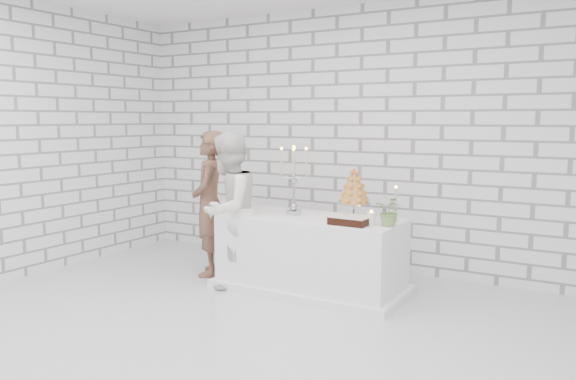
% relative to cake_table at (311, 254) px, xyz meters
% --- Properties ---
extents(ground, '(6.00, 5.00, 0.01)m').
position_rel_cake_table_xyz_m(ground, '(0.05, -1.39, -0.38)').
color(ground, silver).
rests_on(ground, ground).
extents(wall_back, '(6.00, 0.01, 3.00)m').
position_rel_cake_table_xyz_m(wall_back, '(0.05, 1.11, 1.12)').
color(wall_back, white).
rests_on(wall_back, ground).
extents(cake_table, '(1.80, 0.80, 0.75)m').
position_rel_cake_table_xyz_m(cake_table, '(0.00, 0.00, 0.00)').
color(cake_table, white).
rests_on(cake_table, ground).
extents(groom, '(0.61, 0.69, 1.60)m').
position_rel_cake_table_xyz_m(groom, '(-1.24, -0.03, 0.42)').
color(groom, brown).
rests_on(groom, ground).
extents(bride, '(0.68, 0.83, 1.59)m').
position_rel_cake_table_xyz_m(bride, '(-0.80, -0.29, 0.42)').
color(bride, white).
rests_on(bride, ground).
extents(candelabra, '(0.36, 0.36, 0.71)m').
position_rel_cake_table_xyz_m(candelabra, '(-0.22, 0.04, 0.73)').
color(candelabra, '#A7A8B2').
rests_on(candelabra, cake_table).
extents(croquembouche, '(0.39, 0.39, 0.51)m').
position_rel_cake_table_xyz_m(croquembouche, '(0.40, 0.13, 0.63)').
color(croquembouche, '#A76222').
rests_on(croquembouche, cake_table).
extents(chocolate_cake, '(0.36, 0.27, 0.08)m').
position_rel_cake_table_xyz_m(chocolate_cake, '(0.50, -0.16, 0.42)').
color(chocolate_cake, black).
rests_on(chocolate_cake, cake_table).
extents(pillar_candle, '(0.09, 0.09, 0.12)m').
position_rel_cake_table_xyz_m(pillar_candle, '(0.68, -0.10, 0.44)').
color(pillar_candle, white).
rests_on(pillar_candle, cake_table).
extents(extra_taper, '(0.07, 0.07, 0.32)m').
position_rel_cake_table_xyz_m(extra_taper, '(0.81, 0.20, 0.54)').
color(extra_taper, '#BFAE96').
rests_on(extra_taper, cake_table).
extents(flowers, '(0.29, 0.26, 0.28)m').
position_rel_cake_table_xyz_m(flowers, '(0.85, -0.07, 0.51)').
color(flowers, '#4D6D3E').
rests_on(flowers, cake_table).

